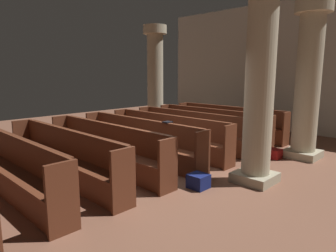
# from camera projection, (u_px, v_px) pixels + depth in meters

# --- Properties ---
(ground_plane) EXTENTS (19.20, 19.20, 0.00)m
(ground_plane) POSITION_uv_depth(u_px,v_px,m) (162.00, 167.00, 6.75)
(ground_plane) COLOR brown
(back_wall) EXTENTS (10.00, 0.16, 4.50)m
(back_wall) POSITION_uv_depth(u_px,v_px,m) (285.00, 67.00, 10.64)
(back_wall) COLOR beige
(back_wall) RESTS_ON ground
(pew_row_0) EXTENTS (3.91, 0.47, 0.97)m
(pew_row_0) POSITION_uv_depth(u_px,v_px,m) (228.00, 121.00, 9.92)
(pew_row_0) COLOR brown
(pew_row_0) RESTS_ON ground
(pew_row_1) EXTENTS (3.91, 0.46, 0.97)m
(pew_row_1) POSITION_uv_depth(u_px,v_px,m) (211.00, 124.00, 9.24)
(pew_row_1) COLOR brown
(pew_row_1) RESTS_ON ground
(pew_row_2) EXTENTS (3.91, 0.46, 0.97)m
(pew_row_2) POSITION_uv_depth(u_px,v_px,m) (191.00, 128.00, 8.57)
(pew_row_2) COLOR brown
(pew_row_2) RESTS_ON ground
(pew_row_3) EXTENTS (3.91, 0.47, 0.97)m
(pew_row_3) POSITION_uv_depth(u_px,v_px,m) (167.00, 133.00, 7.89)
(pew_row_3) COLOR brown
(pew_row_3) RESTS_ON ground
(pew_row_4) EXTENTS (3.91, 0.46, 0.97)m
(pew_row_4) POSITION_uv_depth(u_px,v_px,m) (139.00, 139.00, 7.22)
(pew_row_4) COLOR brown
(pew_row_4) RESTS_ON ground
(pew_row_5) EXTENTS (3.91, 0.46, 0.97)m
(pew_row_5) POSITION_uv_depth(u_px,v_px,m) (105.00, 146.00, 6.54)
(pew_row_5) COLOR brown
(pew_row_5) RESTS_ON ground
(pew_row_6) EXTENTS (3.91, 0.47, 0.97)m
(pew_row_6) POSITION_uv_depth(u_px,v_px,m) (63.00, 154.00, 5.87)
(pew_row_6) COLOR brown
(pew_row_6) RESTS_ON ground
(pew_row_7) EXTENTS (3.91, 0.46, 0.97)m
(pew_row_7) POSITION_uv_depth(u_px,v_px,m) (11.00, 165.00, 5.19)
(pew_row_7) COLOR brown
(pew_row_7) RESTS_ON ground
(pillar_aisle_side) EXTENTS (0.83, 0.83, 3.72)m
(pillar_aisle_side) POSITION_uv_depth(u_px,v_px,m) (308.00, 79.00, 7.18)
(pillar_aisle_side) COLOR tan
(pillar_aisle_side) RESTS_ON ground
(pillar_far_side) EXTENTS (0.83, 0.83, 3.72)m
(pillar_far_side) POSITION_uv_depth(u_px,v_px,m) (155.00, 76.00, 10.98)
(pillar_far_side) COLOR tan
(pillar_far_side) RESTS_ON ground
(pillar_aisle_rear) EXTENTS (0.77, 0.77, 3.72)m
(pillar_aisle_rear) POSITION_uv_depth(u_px,v_px,m) (260.00, 81.00, 5.50)
(pillar_aisle_rear) COLOR tan
(pillar_aisle_rear) RESTS_ON ground
(lectern) EXTENTS (0.48, 0.45, 1.08)m
(lectern) POSITION_uv_depth(u_px,v_px,m) (261.00, 120.00, 10.46)
(lectern) COLOR #411E13
(lectern) RESTS_ON ground
(hymn_book) EXTENTS (0.15, 0.20, 0.03)m
(hymn_book) POSITION_uv_depth(u_px,v_px,m) (168.00, 122.00, 6.73)
(hymn_book) COLOR black
(hymn_book) RESTS_ON pew_row_4
(kneeler_box_navy) EXTENTS (0.34, 0.32, 0.26)m
(kneeler_box_navy) POSITION_uv_depth(u_px,v_px,m) (198.00, 181.00, 5.50)
(kneeler_box_navy) COLOR navy
(kneeler_box_navy) RESTS_ON ground
(kneeler_box_red) EXTENTS (0.41, 0.32, 0.23)m
(kneeler_box_red) POSITION_uv_depth(u_px,v_px,m) (272.00, 153.00, 7.43)
(kneeler_box_red) COLOR maroon
(kneeler_box_red) RESTS_ON ground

